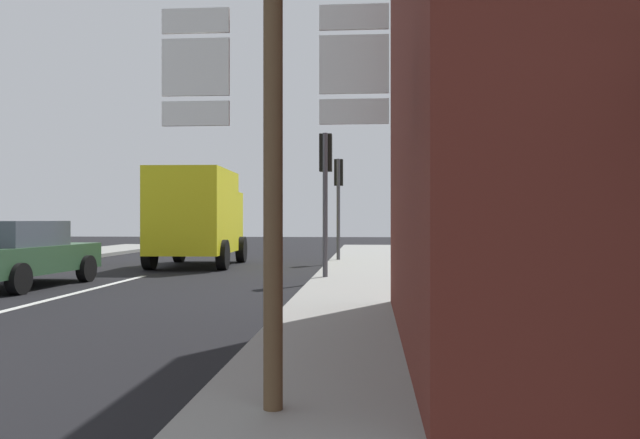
% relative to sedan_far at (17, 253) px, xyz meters
% --- Properties ---
extents(ground_plane, '(80.00, 80.00, 0.00)m').
position_rel_sedan_far_xyz_m(ground_plane, '(1.81, 0.96, -0.76)').
color(ground_plane, black).
extents(sidewalk_right, '(2.92, 44.00, 0.14)m').
position_rel_sedan_far_xyz_m(sidewalk_right, '(7.87, -1.04, -0.69)').
color(sidewalk_right, gray).
rests_on(sidewalk_right, ground).
extents(lane_centre_stripe, '(0.16, 12.00, 0.01)m').
position_rel_sedan_far_xyz_m(lane_centre_stripe, '(1.81, -3.04, -0.75)').
color(lane_centre_stripe, silver).
rests_on(lane_centre_stripe, ground).
extents(sedan_far, '(2.18, 4.30, 1.47)m').
position_rel_sedan_far_xyz_m(sedan_far, '(0.00, 0.00, 0.00)').
color(sedan_far, '#2D5133').
rests_on(sedan_far, ground).
extents(delivery_truck, '(2.64, 5.08, 3.05)m').
position_rel_sedan_far_xyz_m(delivery_truck, '(2.26, 6.61, 0.89)').
color(delivery_truck, yellow).
rests_on(delivery_truck, ground).
extents(route_sign_post, '(1.66, 0.14, 3.20)m').
position_rel_sedan_far_xyz_m(route_sign_post, '(7.06, -9.03, 1.15)').
color(route_sign_post, brown).
rests_on(route_sign_post, ground).
extents(traffic_light_near_right, '(0.30, 0.49, 3.56)m').
position_rel_sedan_far_xyz_m(traffic_light_near_right, '(6.71, 1.75, 1.87)').
color(traffic_light_near_right, '#47474C').
rests_on(traffic_light_near_right, ground).
extents(traffic_light_far_right, '(0.30, 0.49, 3.56)m').
position_rel_sedan_far_xyz_m(traffic_light_far_right, '(6.71, 8.28, 1.87)').
color(traffic_light_far_right, '#47474C').
rests_on(traffic_light_far_right, ground).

